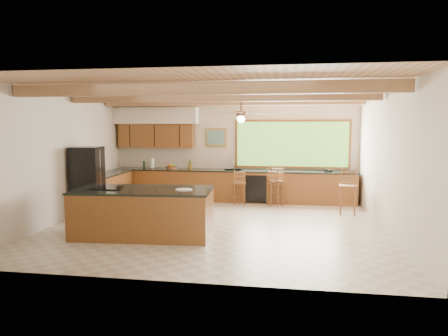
# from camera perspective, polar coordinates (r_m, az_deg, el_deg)

# --- Properties ---
(ground) EXTENTS (7.20, 7.20, 0.00)m
(ground) POSITION_cam_1_polar(r_m,az_deg,el_deg) (8.97, -1.20, -8.20)
(ground) COLOR beige
(ground) RESTS_ON ground
(room_shell) EXTENTS (7.27, 6.54, 3.02)m
(room_shell) POSITION_cam_1_polar(r_m,az_deg,el_deg) (9.36, -1.56, 6.09)
(room_shell) COLOR beige
(room_shell) RESTS_ON ground
(counter_run) EXTENTS (7.12, 3.10, 1.23)m
(counter_run) POSITION_cam_1_polar(r_m,az_deg,el_deg) (11.46, -3.08, -2.68)
(counter_run) COLOR brown
(counter_run) RESTS_ON ground
(island) EXTENTS (2.80, 1.44, 0.97)m
(island) POSITION_cam_1_polar(r_m,az_deg,el_deg) (8.25, -11.42, -6.19)
(island) COLOR brown
(island) RESTS_ON ground
(refrigerator) EXTENTS (0.72, 0.70, 1.70)m
(refrigerator) POSITION_cam_1_polar(r_m,az_deg,el_deg) (10.22, -18.90, -1.90)
(refrigerator) COLOR black
(refrigerator) RESTS_ON ground
(bar_stool_a) EXTENTS (0.42, 0.42, 1.01)m
(bar_stool_a) POSITION_cam_1_polar(r_m,az_deg,el_deg) (11.15, 2.15, -2.22)
(bar_stool_a) COLOR brown
(bar_stool_a) RESTS_ON ground
(bar_stool_b) EXTENTS (0.49, 0.49, 1.04)m
(bar_stool_b) POSITION_cam_1_polar(r_m,az_deg,el_deg) (11.07, 7.36, -2.24)
(bar_stool_b) COLOR brown
(bar_stool_b) RESTS_ON ground
(bar_stool_c) EXTENTS (0.50, 0.50, 1.14)m
(bar_stool_c) POSITION_cam_1_polar(r_m,az_deg,el_deg) (11.06, 7.38, -1.93)
(bar_stool_c) COLOR brown
(bar_stool_c) RESTS_ON ground
(bar_stool_d) EXTENTS (0.48, 0.48, 1.19)m
(bar_stool_d) POSITION_cam_1_polar(r_m,az_deg,el_deg) (10.33, 17.38, -2.59)
(bar_stool_d) COLOR brown
(bar_stool_d) RESTS_ON ground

